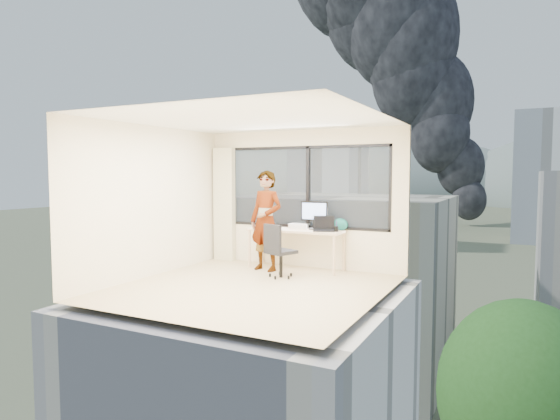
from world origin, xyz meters
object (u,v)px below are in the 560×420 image
Objects in this scene: desk at (296,249)px; person at (266,221)px; monitor at (314,215)px; handbag at (340,224)px; game_console at (299,226)px; chair at (281,250)px; laptop at (324,224)px.

person reaches higher than desk.
person is at bearing -149.26° from monitor.
desk is at bearing -154.24° from handbag.
game_console is (-0.35, 0.11, -0.22)m from monitor.
desk is at bearing 117.08° from chair.
laptop reaches higher than game_console.
laptop is 1.43× the size of handbag.
desk is 4.48× the size of laptop.
chair is at bearing -84.24° from desk.
handbag is at bearing 8.79° from monitor.
desk is 0.78m from person.
chair is at bearing -145.92° from laptop.
person reaches higher than handbag.
monitor is 1.86× the size of handbag.
laptop is 0.34m from handbag.
game_console is at bearing 133.87° from laptop.
laptop is (0.61, -0.29, 0.08)m from game_console.
chair is at bearing -90.33° from game_console.
game_console is (-0.11, 1.00, 0.32)m from chair.
person is 1.36m from handbag.
laptop is at bearing -35.32° from monitor.
person reaches higher than chair.
person reaches higher than game_console.
game_console is (0.41, 0.57, -0.12)m from person.
game_console is 0.68m from laptop.
person is 3.49× the size of monitor.
person is at bearing -144.33° from handbag.
desk is 0.47m from game_console.
chair is 0.96m from laptop.
handbag is at bearing 13.90° from desk.
laptop is at bearing -6.21° from desk.
laptop is at bearing -31.60° from game_console.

